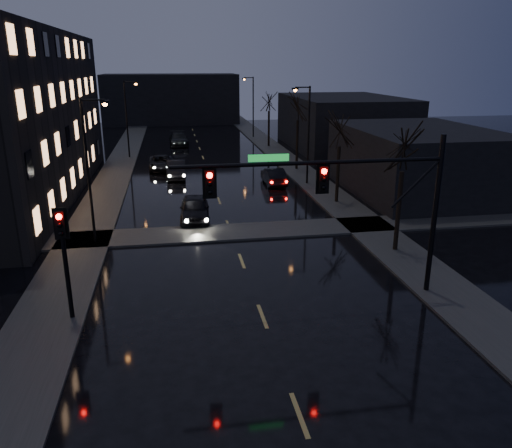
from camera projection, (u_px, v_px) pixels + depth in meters
name	position (u px, v px, depth m)	size (l,w,h in m)	color
sidewalk_left	(113.00, 178.00, 44.06)	(3.00, 140.00, 0.12)	#2D2D2B
sidewalk_right	(300.00, 171.00, 46.76)	(3.00, 140.00, 0.12)	#2D2D2B
sidewalk_cross	(231.00, 232.00, 29.93)	(40.00, 3.00, 0.12)	#2D2D2B
commercial_right_near	(417.00, 161.00, 38.67)	(10.00, 14.00, 5.00)	black
commercial_right_far	(343.00, 122.00, 59.40)	(12.00, 18.00, 6.00)	black
far_block	(171.00, 99.00, 84.07)	(22.00, 10.00, 8.00)	black
signal_mast	(352.00, 189.00, 20.15)	(11.11, 0.41, 7.00)	black
signal_pole_left	(64.00, 249.00, 18.92)	(0.35, 0.41, 4.53)	black
tree_near	(405.00, 136.00, 25.15)	(3.52, 3.52, 8.08)	black
tree_mid_a	(340.00, 122.00, 34.65)	(3.30, 3.30, 7.58)	black
tree_mid_b	(298.00, 99.00, 45.67)	(3.74, 3.74, 8.59)	black
tree_far	(269.00, 96.00, 58.97)	(3.43, 3.43, 7.88)	black
streetlight_l_near	(91.00, 160.00, 26.81)	(1.53, 0.28, 8.00)	black
streetlight_l_far	(128.00, 113.00, 52.14)	(1.53, 0.28, 8.00)	black
streetlight_r_mid	(306.00, 127.00, 40.47)	(1.53, 0.28, 8.00)	black
streetlight_r_far	(252.00, 102.00, 66.74)	(1.53, 0.28, 8.00)	black
oncoming_car_a	(195.00, 208.00, 32.19)	(1.85, 4.59, 1.56)	black
oncoming_car_b	(176.00, 169.00, 44.14)	(1.59, 4.56, 1.50)	black
oncoming_car_c	(161.00, 163.00, 47.52)	(2.25, 4.88, 1.36)	black
oncoming_car_d	(179.00, 139.00, 61.70)	(2.18, 5.36, 1.56)	black
lead_car	(274.00, 176.00, 41.72)	(1.50, 4.30, 1.42)	black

